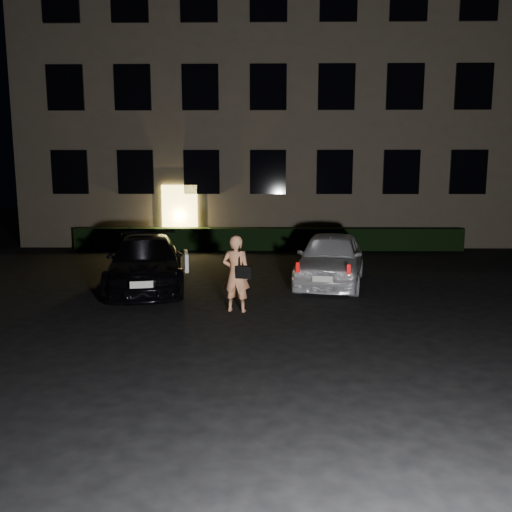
{
  "coord_description": "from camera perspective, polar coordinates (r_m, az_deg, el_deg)",
  "views": [
    {
      "loc": [
        -0.16,
        -8.83,
        2.71
      ],
      "look_at": [
        -0.33,
        2.0,
        1.05
      ],
      "focal_mm": 35.0,
      "sensor_mm": 36.0,
      "label": 1
    }
  ],
  "objects": [
    {
      "name": "hedge",
      "position": [
        19.46,
        1.36,
        1.98
      ],
      "size": [
        15.0,
        0.7,
        0.85
      ],
      "primitive_type": "cube",
      "color": "black",
      "rests_on": "ground"
    },
    {
      "name": "building",
      "position": [
        24.04,
        1.32,
        16.58
      ],
      "size": [
        20.0,
        8.11,
        12.0
      ],
      "color": "brown",
      "rests_on": "ground"
    },
    {
      "name": "sedan",
      "position": [
        12.83,
        -12.45,
        -0.75
      ],
      "size": [
        2.61,
        4.71,
        1.29
      ],
      "rotation": [
        0.0,
        0.0,
        0.19
      ],
      "color": "black",
      "rests_on": "ground"
    },
    {
      "name": "hatch",
      "position": [
        13.14,
        8.53,
        -0.26
      ],
      "size": [
        2.45,
        4.26,
        1.36
      ],
      "rotation": [
        0.0,
        0.0,
        -0.22
      ],
      "color": "silver",
      "rests_on": "ground"
    },
    {
      "name": "man",
      "position": [
        10.27,
        -2.27,
        -2.01
      ],
      "size": [
        0.67,
        0.5,
        1.59
      ],
      "rotation": [
        0.0,
        0.0,
        2.94
      ],
      "color": "#FFA36E",
      "rests_on": "ground"
    },
    {
      "name": "ground",
      "position": [
        9.24,
        1.86,
        -8.34
      ],
      "size": [
        80.0,
        80.0,
        0.0
      ],
      "primitive_type": "plane",
      "color": "black",
      "rests_on": "ground"
    }
  ]
}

